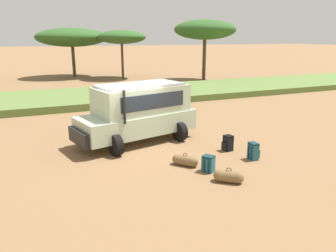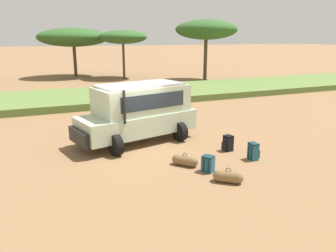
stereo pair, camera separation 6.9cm
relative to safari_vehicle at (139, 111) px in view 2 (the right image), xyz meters
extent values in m
plane|color=olive|center=(-0.46, -0.69, -1.29)|extent=(320.00, 320.00, 0.00)
cube|color=#5B7538|center=(-0.46, 10.26, -1.07)|extent=(120.00, 7.00, 0.44)
cube|color=#B2C6A8|center=(-0.11, -0.02, -0.47)|extent=(5.21, 2.98, 0.84)
cube|color=#B2C6A8|center=(0.14, 0.03, 0.50)|extent=(4.13, 2.62, 1.10)
cube|color=#232D38|center=(-1.35, -0.32, 0.45)|extent=(0.42, 1.53, 0.77)
cube|color=#232D38|center=(0.35, -0.84, 0.55)|extent=(2.87, 0.72, 0.60)
cube|color=#232D38|center=(-0.07, 0.91, 0.55)|extent=(2.87, 0.72, 0.60)
cube|color=#B7B7B7|center=(0.09, 0.02, 1.10)|extent=(3.73, 2.45, 0.10)
cube|color=black|center=(-2.61, -0.62, -0.64)|extent=(0.53, 1.61, 0.56)
cylinder|color=black|center=(-0.96, -1.22, 0.50)|extent=(0.10, 0.10, 1.25)
cylinder|color=black|center=(-1.36, -1.32, -0.89)|extent=(0.46, 0.84, 0.80)
cylinder|color=black|center=(-1.81, 0.57, -0.89)|extent=(0.46, 0.84, 0.80)
cylinder|color=black|center=(1.60, -0.62, -0.89)|extent=(0.46, 0.84, 0.80)
cylinder|color=black|center=(1.15, 1.27, -0.89)|extent=(0.46, 0.84, 0.80)
cylinder|color=black|center=(2.41, 0.57, -0.32)|extent=(0.38, 0.77, 0.74)
cube|color=black|center=(2.79, -2.50, -1.02)|extent=(0.32, 0.37, 0.55)
cube|color=black|center=(2.61, -2.52, -1.09)|extent=(0.10, 0.26, 0.30)
cube|color=black|center=(2.79, -2.50, -0.72)|extent=(0.33, 0.35, 0.07)
cylinder|color=black|center=(2.96, -2.57, -1.02)|extent=(0.04, 0.04, 0.47)
cylinder|color=black|center=(2.95, -2.41, -1.02)|extent=(0.04, 0.04, 0.47)
cube|color=#235B6B|center=(3.09, -3.68, -1.01)|extent=(0.26, 0.40, 0.57)
cube|color=#235B6B|center=(3.25, -3.69, -1.08)|extent=(0.09, 0.30, 0.31)
cube|color=#13323A|center=(3.09, -3.68, -0.70)|extent=(0.27, 0.38, 0.07)
cylinder|color=#13323A|center=(2.95, -3.59, -1.01)|extent=(0.04, 0.04, 0.48)
cylinder|color=#13323A|center=(2.94, -3.76, -1.01)|extent=(0.04, 0.04, 0.48)
cube|color=#235B6B|center=(1.04, -4.01, -1.05)|extent=(0.44, 0.47, 0.48)
cube|color=#235B6B|center=(1.19, -3.91, -1.11)|extent=(0.23, 0.28, 0.27)
cube|color=#13323A|center=(1.04, -4.01, -0.78)|extent=(0.44, 0.46, 0.07)
cylinder|color=#13323A|center=(0.86, -4.03, -1.05)|extent=(0.04, 0.04, 0.41)
cylinder|color=#13323A|center=(0.96, -4.17, -1.05)|extent=(0.04, 0.04, 0.41)
cylinder|color=brown|center=(1.20, -4.97, -1.11)|extent=(0.68, 0.65, 0.37)
sphere|color=brown|center=(0.98, -4.79, -1.11)|extent=(0.36, 0.36, 0.36)
sphere|color=brown|center=(1.42, -5.15, -1.11)|extent=(0.36, 0.36, 0.36)
torus|color=#493721|center=(1.20, -4.97, -0.90)|extent=(0.14, 0.12, 0.16)
cylinder|color=brown|center=(0.57, -3.24, -1.11)|extent=(0.66, 0.68, 0.36)
sphere|color=brown|center=(0.77, -3.46, -1.11)|extent=(0.35, 0.35, 0.35)
sphere|color=brown|center=(0.38, -3.01, -1.11)|extent=(0.35, 0.35, 0.35)
torus|color=#493721|center=(0.57, -3.24, -0.92)|extent=(0.13, 0.14, 0.16)
cylinder|color=brown|center=(0.73, 25.08, 0.41)|extent=(0.35, 0.35, 3.40)
ellipsoid|color=#2D5623|center=(0.73, 25.08, 2.96)|extent=(7.63, 6.50, 2.00)
cylinder|color=brown|center=(5.35, 21.74, 0.55)|extent=(0.25, 0.25, 3.69)
ellipsoid|color=#2D5623|center=(5.35, 21.74, 2.99)|extent=(5.03, 5.37, 1.40)
cylinder|color=brown|center=(12.39, 16.62, 0.79)|extent=(0.35, 0.35, 4.17)
ellipsoid|color=#2D5623|center=(12.39, 16.62, 3.70)|extent=(6.08, 6.05, 1.93)
camera|label=1|loc=(-4.13, -12.71, 3.00)|focal=35.00mm
camera|label=2|loc=(-4.06, -12.74, 3.00)|focal=35.00mm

